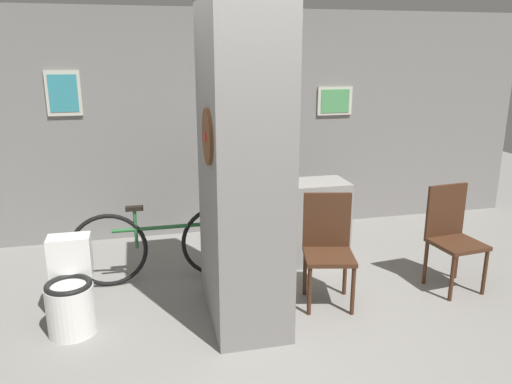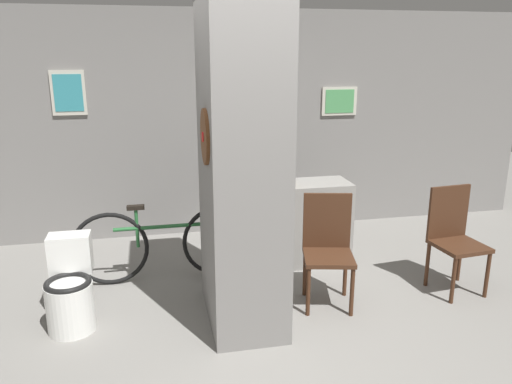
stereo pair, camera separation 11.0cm
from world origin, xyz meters
name	(u,v)px [view 1 (the left image)]	position (x,y,z in m)	size (l,w,h in m)	color
ground_plane	(270,348)	(0.00, 0.00, 0.00)	(14.00, 14.00, 0.00)	gray
wall_back	(212,125)	(0.00, 2.63, 1.30)	(8.00, 0.09, 2.60)	gray
pillar_center	(243,163)	(-0.09, 0.51, 1.30)	(0.60, 1.02, 2.60)	gray
counter_shelf	(291,223)	(0.62, 1.47, 0.43)	(1.15, 0.44, 0.86)	gray
toilet	(71,293)	(-1.45, 0.63, 0.31)	(0.37, 0.53, 0.71)	white
chair_near_pillar	(328,245)	(0.68, 0.61, 0.52)	(0.50, 0.50, 0.96)	#422616
chair_by_doorway	(452,233)	(1.90, 0.61, 0.52)	(0.46, 0.46, 0.96)	#422616
bicycle	(165,244)	(-0.67, 1.34, 0.37)	(1.74, 0.42, 0.77)	black
bottle_tall	(271,173)	(0.43, 1.55, 0.95)	(0.08, 0.08, 0.27)	#19598C
bottle_short	(287,177)	(0.55, 1.43, 0.94)	(0.09, 0.09, 0.23)	olive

